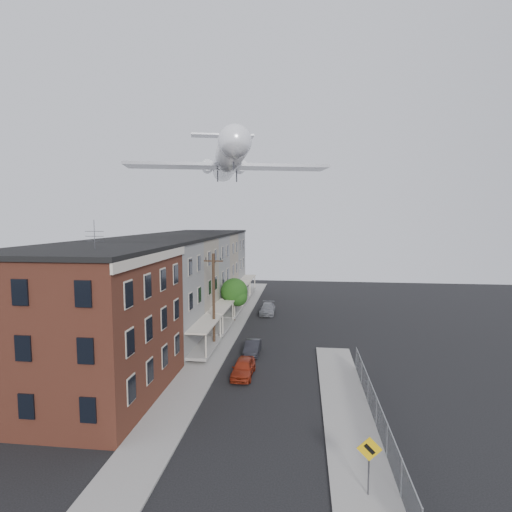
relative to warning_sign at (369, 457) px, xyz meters
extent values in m
plane|color=black|center=(-5.60, 1.03, -1.88)|extent=(120.00, 120.00, 0.00)
cube|color=gray|center=(-11.10, 25.03, -1.82)|extent=(3.00, 62.00, 0.12)
cube|color=gray|center=(-0.10, 7.03, -1.82)|extent=(3.00, 26.00, 0.12)
cube|color=gray|center=(-9.65, 25.03, -1.81)|extent=(0.15, 62.00, 0.14)
cube|color=gray|center=(-1.55, 7.03, -1.81)|extent=(0.15, 26.00, 0.14)
cube|color=#371811|center=(-17.60, 8.03, 3.12)|extent=(10.00, 12.00, 10.00)
cube|color=black|center=(-17.60, 8.03, 8.27)|extent=(10.30, 12.30, 0.30)
cube|color=beige|center=(-12.52, 8.03, 7.82)|extent=(0.16, 12.20, 0.60)
cylinder|color=#515156|center=(-15.60, 6.03, 9.27)|extent=(0.04, 0.04, 2.00)
cube|color=slate|center=(-17.60, 17.53, 3.12)|extent=(10.00, 7.00, 10.00)
cube|color=black|center=(-17.60, 17.53, 8.27)|extent=(10.25, 7.00, 0.30)
cube|color=gray|center=(-11.70, 17.53, -1.33)|extent=(1.80, 6.40, 0.25)
cube|color=beige|center=(-11.70, 17.53, 0.87)|extent=(1.90, 6.50, 0.15)
cube|color=gray|center=(-17.60, 24.53, 3.12)|extent=(10.00, 7.00, 10.00)
cube|color=black|center=(-17.60, 24.53, 8.27)|extent=(10.25, 7.00, 0.30)
cube|color=gray|center=(-11.70, 24.53, -1.33)|extent=(1.80, 6.40, 0.25)
cube|color=beige|center=(-11.70, 24.53, 0.87)|extent=(1.90, 6.50, 0.15)
cube|color=slate|center=(-17.60, 31.53, 3.12)|extent=(10.00, 7.00, 10.00)
cube|color=black|center=(-17.60, 31.53, 8.27)|extent=(10.25, 7.00, 0.30)
cube|color=gray|center=(-11.70, 31.53, -1.33)|extent=(1.80, 6.40, 0.25)
cube|color=beige|center=(-11.70, 31.53, 0.87)|extent=(1.90, 6.50, 0.15)
cube|color=gray|center=(-17.60, 38.53, 3.12)|extent=(10.00, 7.00, 10.00)
cube|color=black|center=(-17.60, 38.53, 8.27)|extent=(10.25, 7.00, 0.30)
cube|color=gray|center=(-11.70, 38.53, -1.33)|extent=(1.80, 6.40, 0.25)
cube|color=beige|center=(-11.70, 38.53, 0.87)|extent=(1.90, 6.50, 0.15)
cube|color=slate|center=(-17.60, 45.53, 3.12)|extent=(10.00, 7.00, 10.00)
cube|color=black|center=(-17.60, 45.53, 8.27)|extent=(10.25, 7.00, 0.30)
cube|color=gray|center=(-11.70, 45.53, -1.33)|extent=(1.80, 6.40, 0.25)
cube|color=beige|center=(-11.70, 45.53, 0.87)|extent=(1.90, 6.50, 0.15)
cylinder|color=gray|center=(1.40, 0.03, -0.93)|extent=(0.06, 0.06, 1.90)
cylinder|color=gray|center=(1.40, 3.03, -0.93)|extent=(0.06, 0.06, 1.90)
cylinder|color=gray|center=(1.40, 6.03, -0.93)|extent=(0.06, 0.06, 1.90)
cylinder|color=gray|center=(1.40, 9.03, -0.93)|extent=(0.06, 0.06, 1.90)
cylinder|color=gray|center=(1.40, 12.03, -0.93)|extent=(0.06, 0.06, 1.90)
cylinder|color=gray|center=(1.40, 15.03, -0.93)|extent=(0.06, 0.06, 1.90)
cube|color=gray|center=(1.40, 6.03, -0.03)|extent=(0.04, 18.00, 0.04)
cube|color=gray|center=(1.40, 6.03, -0.93)|extent=(0.02, 18.00, 1.80)
cylinder|color=#515156|center=(0.00, 0.03, -0.58)|extent=(0.07, 0.07, 2.60)
cube|color=#E2AE0B|center=(0.00, -0.01, 0.37)|extent=(1.10, 0.03, 1.10)
cube|color=black|center=(0.00, -0.03, 0.37)|extent=(0.52, 0.02, 0.52)
cylinder|color=black|center=(-11.20, 19.03, 2.62)|extent=(0.26, 0.26, 9.00)
cube|color=black|center=(-11.20, 19.03, 6.42)|extent=(1.80, 0.12, 0.12)
cylinder|color=black|center=(-11.90, 19.03, 6.62)|extent=(0.08, 0.08, 0.25)
cylinder|color=black|center=(-10.50, 19.03, 6.62)|extent=(0.08, 0.08, 0.25)
cylinder|color=black|center=(-11.00, 29.03, -0.68)|extent=(0.24, 0.24, 2.40)
sphere|color=#174312|center=(-11.00, 29.03, 1.72)|extent=(3.20, 3.20, 3.20)
sphere|color=#174312|center=(-10.50, 28.73, 1.16)|extent=(2.24, 2.24, 2.24)
imported|color=maroon|center=(-7.47, 12.74, -1.21)|extent=(1.66, 3.99, 1.35)
imported|color=black|center=(-7.40, 17.87, -1.27)|extent=(1.29, 3.70, 1.22)
imported|color=gray|center=(-7.40, 33.18, -1.22)|extent=(1.94, 4.62, 1.33)
cylinder|color=white|center=(-11.40, 27.45, 16.83)|extent=(8.06, 21.61, 2.88)
sphere|color=white|center=(-8.77, 17.00, 16.83)|extent=(2.88, 2.88, 2.88)
cone|color=white|center=(-14.04, 37.91, 16.83)|extent=(3.45, 3.32, 2.88)
cube|color=#939399|center=(-11.07, 26.14, 15.93)|extent=(21.83, 8.93, 0.31)
cylinder|color=#939399|center=(-15.36, 34.33, 17.01)|extent=(2.27, 3.84, 1.44)
cylinder|color=#939399|center=(-11.18, 35.38, 17.01)|extent=(2.27, 3.84, 1.44)
cube|color=white|center=(-13.93, 37.47, 19.34)|extent=(1.05, 3.37, 5.03)
cube|color=#939399|center=(-14.15, 38.34, 21.68)|extent=(8.85, 4.35, 0.22)
cylinder|color=#515156|center=(-9.21, 18.74, 15.21)|extent=(0.14, 0.14, 1.08)
camera|label=1|loc=(-2.97, -16.94, 10.36)|focal=28.00mm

